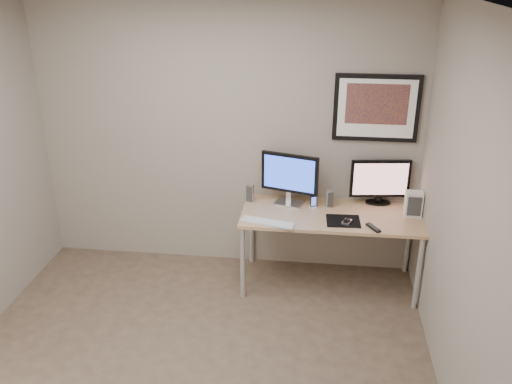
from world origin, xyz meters
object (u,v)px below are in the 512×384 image
Objects in this scene: speaker_left at (250,193)px; speaker_right at (329,198)px; monitor_tv at (380,181)px; monitor_large at (290,177)px; fan_unit at (413,204)px; framed_art at (376,108)px; keyboard at (267,222)px; phone_dock at (313,202)px; desk at (331,220)px.

speaker_left is 1.07× the size of speaker_right.
monitor_large is at bearing -179.60° from monitor_tv.
fan_unit is at bearing 5.23° from speaker_left.
fan_unit is at bearing -45.84° from monitor_tv.
framed_art is 4.48× the size of speaker_right.
fan_unit is (1.26, 0.31, 0.10)m from keyboard.
framed_art is at bearing 29.22° from monitor_large.
fan_unit is at bearing -25.23° from phone_dock.
phone_dock is at bearing 56.62° from keyboard.
monitor_tv is at bearing 42.13° from keyboard.
framed_art reaches higher than keyboard.
monitor_large is at bearing 161.69° from speaker_right.
fan_unit is (0.88, -0.05, 0.05)m from phone_dock.
monitor_large is 2.33× the size of fan_unit.
monitor_tv is at bearing 141.73° from fan_unit.
monitor_large is 0.97× the size of monitor_tv.
framed_art is 0.67m from monitor_tv.
fan_unit reaches higher than keyboard.
monitor_large is 1.09× the size of keyboard.
keyboard is at bearing -94.86° from monitor_large.
phone_dock is (-0.51, -0.23, -0.83)m from framed_art.
monitor_tv is 1.20m from speaker_left.
desk is 3.03× the size of monitor_large.
desk is 7.07× the size of fan_unit.
keyboard is at bearing -166.15° from fan_unit.
monitor_tv reaches higher than fan_unit.
desk is 0.61m from keyboard.
speaker_left is 0.60m from phone_dock.
fan_unit is (0.37, -0.28, -0.78)m from framed_art.
keyboard is (-0.55, -0.26, 0.07)m from desk.
framed_art is at bearing 10.51° from speaker_right.
speaker_left is 1.48m from fan_unit.
phone_dock is 0.25× the size of keyboard.
monitor_large is at bearing 158.01° from desk.
keyboard is (-0.16, -0.42, -0.26)m from monitor_large.
desk is 9.56× the size of speaker_right.
framed_art is at bearing 2.60° from phone_dock.
framed_art reaches higher than speaker_left.
speaker_left is at bearing 175.07° from fan_unit.
desk is 0.59m from monitor_tv.
speaker_right is 1.36× the size of phone_dock.
fan_unit is at bearing 10.28° from monitor_large.
monitor_tv is 0.49m from speaker_right.
phone_dock is at bearing -178.33° from speaker_right.
monitor_large is at bearing 174.44° from fan_unit.
speaker_right is (-0.45, -0.13, -0.15)m from monitor_tv.
framed_art is 1.37m from speaker_left.
desk is at bearing -155.50° from monitor_tv.
fan_unit is (1.11, -0.11, -0.16)m from monitor_large.
fan_unit is at bearing 3.80° from desk.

